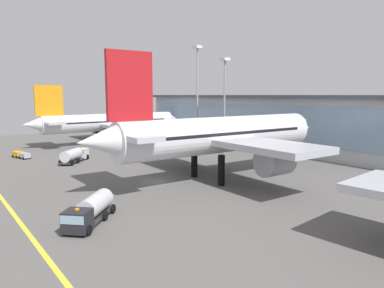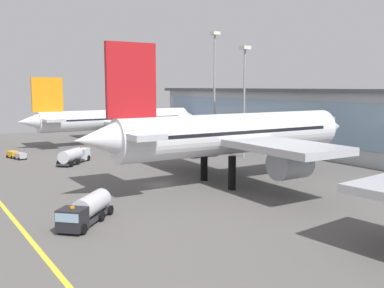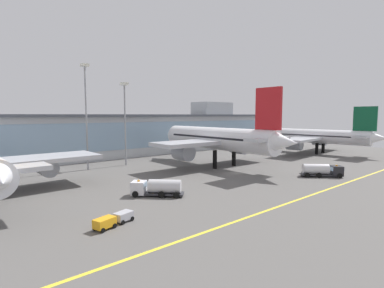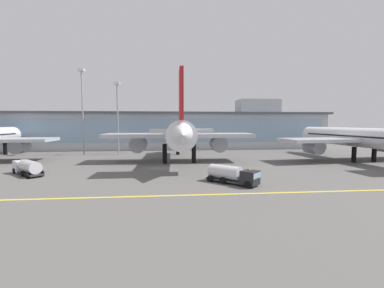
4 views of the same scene
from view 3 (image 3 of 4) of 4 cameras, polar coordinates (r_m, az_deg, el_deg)
name	(u,v)px [view 3 (image 3 of 4)]	position (r m, az deg, el deg)	size (l,w,h in m)	color
ground_plane	(234,173)	(72.78, 7.94, -5.55)	(180.00, 180.00, 0.00)	#5B5956
taxiway_centreline_stripe	(324,191)	(60.87, 23.81, -8.18)	(144.00, 0.50, 0.01)	yellow
terminal_building	(142,133)	(107.20, -9.52, 2.06)	(130.11, 14.00, 19.35)	#ADB2B7
airliner_near_right	(217,139)	(81.94, 4.86, 0.96)	(38.07, 48.11, 20.22)	black
airliner_far_right	(313,136)	(118.27, 22.05, 1.35)	(40.83, 47.45, 16.71)	black
fuel_tanker_truck	(323,170)	(74.13, 23.71, -4.58)	(8.15, 8.07, 2.90)	black
baggage_tug_near	(156,187)	(52.53, -6.98, -8.20)	(8.08, 8.14, 2.90)	black
service_truck_far	(114,220)	(40.19, -14.75, -13.77)	(5.80, 3.11, 1.40)	black
apron_light_mast_west	(86,102)	(80.26, -19.60, 7.50)	(1.80, 1.80, 26.65)	gray
apron_light_mast_centre	(125,111)	(84.53, -12.69, 6.12)	(1.80, 1.80, 22.75)	gray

